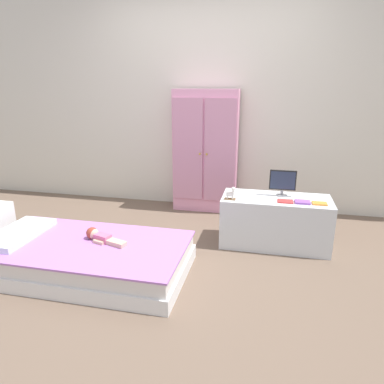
# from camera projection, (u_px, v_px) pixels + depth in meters

# --- Properties ---
(ground_plane) EXTENTS (10.00, 10.00, 0.02)m
(ground_plane) POSITION_uv_depth(u_px,v_px,m) (177.00, 264.00, 2.99)
(ground_plane) COLOR brown
(back_wall) EXTENTS (6.40, 0.05, 2.70)m
(back_wall) POSITION_uv_depth(u_px,v_px,m) (210.00, 95.00, 4.05)
(back_wall) COLOR silver
(back_wall) RESTS_ON ground_plane
(bed) EXTENTS (1.63, 0.87, 0.25)m
(bed) POSITION_uv_depth(u_px,v_px,m) (87.00, 257.00, 2.82)
(bed) COLOR white
(bed) RESTS_ON ground_plane
(pillow) EXTENTS (0.32, 0.62, 0.05)m
(pillow) POSITION_uv_depth(u_px,v_px,m) (18.00, 233.00, 2.90)
(pillow) COLOR silver
(pillow) RESTS_ON bed
(doll) EXTENTS (0.39, 0.18, 0.10)m
(doll) POSITION_uv_depth(u_px,v_px,m) (99.00, 236.00, 2.83)
(doll) COLOR #D6668E
(doll) RESTS_ON bed
(wardrobe) EXTENTS (0.75, 0.30, 1.42)m
(wardrobe) POSITION_uv_depth(u_px,v_px,m) (206.00, 152.00, 4.08)
(wardrobe) COLOR #E599BC
(wardrobe) RESTS_ON ground_plane
(tv_stand) EXTENTS (0.99, 0.45, 0.47)m
(tv_stand) POSITION_uv_depth(u_px,v_px,m) (275.00, 221.00, 3.27)
(tv_stand) COLOR silver
(tv_stand) RESTS_ON ground_plane
(tv_monitor) EXTENTS (0.24, 0.10, 0.24)m
(tv_monitor) POSITION_uv_depth(u_px,v_px,m) (283.00, 181.00, 3.22)
(tv_monitor) COLOR #99999E
(tv_monitor) RESTS_ON tv_stand
(rocking_horse_toy) EXTENTS (0.10, 0.04, 0.12)m
(rocking_horse_toy) POSITION_uv_depth(u_px,v_px,m) (231.00, 194.00, 3.13)
(rocking_horse_toy) COLOR #8E6642
(rocking_horse_toy) RESTS_ON tv_stand
(book_red) EXTENTS (0.13, 0.10, 0.01)m
(book_red) POSITION_uv_depth(u_px,v_px,m) (285.00, 201.00, 3.09)
(book_red) COLOR #CC3838
(book_red) RESTS_ON tv_stand
(book_purple) EXTENTS (0.13, 0.10, 0.02)m
(book_purple) POSITION_uv_depth(u_px,v_px,m) (302.00, 202.00, 3.05)
(book_purple) COLOR #8E51B2
(book_purple) RESTS_ON tv_stand
(book_orange) EXTENTS (0.12, 0.09, 0.01)m
(book_orange) POSITION_uv_depth(u_px,v_px,m) (320.00, 203.00, 3.02)
(book_orange) COLOR orange
(book_orange) RESTS_ON tv_stand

